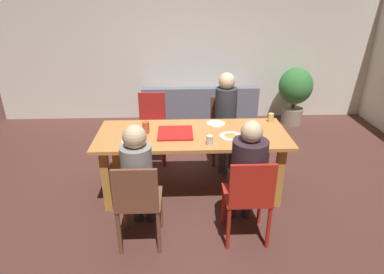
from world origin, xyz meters
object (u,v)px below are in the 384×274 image
object	(u,v)px
plate_0	(216,124)
drinking_glass_3	(253,126)
chair_1	(138,201)
plate_1	(133,141)
chair_2	(249,196)
drinking_glass_2	(271,118)
person_2	(247,169)
potted_plant	(295,91)
pizza_box_0	(175,133)
drinking_glass_0	(210,140)
person_0	(226,113)
person_1	(138,173)
plate_2	(231,136)
drinking_glass_1	(146,127)
chair_0	(224,127)
chair_3	(152,125)
dining_table	(192,142)
couch	(199,113)

from	to	relation	value
plate_0	drinking_glass_3	size ratio (longest dim) A/B	1.78
chair_1	plate_1	bearing A→B (deg)	98.86
chair_1	chair_2	bearing A→B (deg)	1.41
drinking_glass_3	drinking_glass_2	bearing A→B (deg)	45.33
person_2	potted_plant	size ratio (longest dim) A/B	1.21
pizza_box_0	drinking_glass_0	distance (m)	0.47
person_0	person_1	world-z (taller)	person_0
person_1	plate_2	distance (m)	1.15
person_0	drinking_glass_1	xyz separation A→B (m)	(-1.01, -0.70, 0.10)
plate_0	plate_1	distance (m)	1.04
chair_0	chair_2	bearing A→B (deg)	-90.00
plate_2	drinking_glass_1	size ratio (longest dim) A/B	1.92
plate_2	drinking_glass_0	bearing A→B (deg)	-142.61
pizza_box_0	potted_plant	world-z (taller)	potted_plant
plate_0	potted_plant	xyz separation A→B (m)	(1.62, 1.92, -0.17)
person_1	person_2	size ratio (longest dim) A/B	0.99
person_0	chair_2	distance (m)	1.64
chair_1	chair_2	xyz separation A→B (m)	(1.02, 0.03, 0.01)
chair_3	plate_0	size ratio (longest dim) A/B	4.15
person_2	drinking_glass_2	distance (m)	1.16
dining_table	chair_2	distance (m)	1.02
person_1	person_0	bearing A→B (deg)	55.73
chair_0	drinking_glass_3	xyz separation A→B (m)	(0.21, -0.85, 0.37)
drinking_glass_1	potted_plant	distance (m)	3.26
plate_0	chair_0	bearing A→B (deg)	72.61
chair_1	person_1	size ratio (longest dim) A/B	0.74
drinking_glass_3	potted_plant	size ratio (longest dim) A/B	0.13
dining_table	drinking_glass_0	world-z (taller)	drinking_glass_0
drinking_glass_2	person_2	bearing A→B (deg)	-114.87
drinking_glass_2	drinking_glass_3	distance (m)	0.40
person_0	person_2	size ratio (longest dim) A/B	1.04
potted_plant	person_1	bearing A→B (deg)	-129.71
person_0	drinking_glass_3	distance (m)	0.75
drinking_glass_3	person_1	bearing A→B (deg)	-147.44
chair_0	person_0	size ratio (longest dim) A/B	0.70
chair_3	pizza_box_0	xyz separation A→B (m)	(0.34, -0.94, 0.28)
dining_table	potted_plant	distance (m)	2.91
person_1	chair_3	bearing A→B (deg)	90.00
person_0	chair_2	size ratio (longest dim) A/B	1.40
chair_1	drinking_glass_0	bearing A→B (deg)	41.03
person_1	couch	world-z (taller)	person_1
chair_3	drinking_glass_2	world-z (taller)	chair_3
chair_3	drinking_glass_3	xyz separation A→B (m)	(1.22, -0.90, 0.33)
chair_3	drinking_glass_1	world-z (taller)	chair_3
plate_0	couch	xyz separation A→B (m)	(-0.09, 1.75, -0.50)
drinking_glass_2	person_1	bearing A→B (deg)	-144.70
plate_1	person_1	bearing A→B (deg)	-78.76
plate_0	drinking_glass_1	size ratio (longest dim) A/B	1.73
plate_0	plate_2	distance (m)	0.40
person_2	drinking_glass_3	world-z (taller)	person_2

